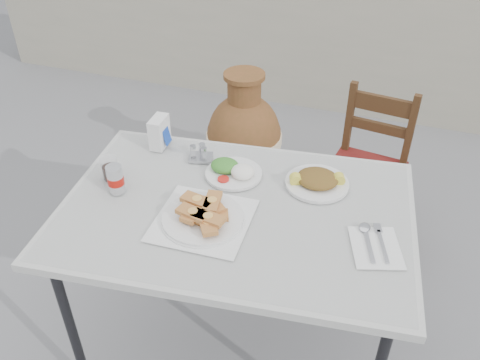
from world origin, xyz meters
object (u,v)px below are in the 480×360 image
(cafe_table, at_px, (236,219))
(pide_plate, at_px, (203,214))
(cola_glass, at_px, (110,170))
(condiment_caddy, at_px, (200,154))
(soda_can, at_px, (116,179))
(terracotta_urn, at_px, (244,139))
(chair, at_px, (367,168))
(salad_rice_plate, at_px, (233,170))
(salad_chopped_plate, at_px, (317,180))
(napkin_holder, at_px, (159,132))

(cafe_table, distance_m, pide_plate, 0.16)
(cola_glass, distance_m, condiment_caddy, 0.37)
(soda_can, relative_size, terracotta_urn, 0.14)
(cafe_table, height_order, chair, chair)
(cola_glass, bearing_deg, chair, 44.87)
(salad_rice_plate, bearing_deg, salad_chopped_plate, 7.54)
(pide_plate, xyz_separation_m, soda_can, (-0.37, 0.05, 0.03))
(soda_can, bearing_deg, condiment_caddy, 55.20)
(cafe_table, relative_size, napkin_holder, 10.34)
(condiment_caddy, bearing_deg, cafe_table, -45.92)
(salad_rice_plate, bearing_deg, cola_glass, -158.28)
(cafe_table, distance_m, terracotta_urn, 1.21)
(pide_plate, distance_m, cola_glass, 0.45)
(soda_can, xyz_separation_m, cola_glass, (-0.07, 0.07, -0.02))
(cafe_table, bearing_deg, pide_plate, -128.81)
(napkin_holder, bearing_deg, cafe_table, -36.20)
(cafe_table, xyz_separation_m, cola_glass, (-0.52, 0.01, 0.10))
(napkin_holder, bearing_deg, soda_can, -94.58)
(napkin_holder, height_order, chair, napkin_holder)
(cafe_table, xyz_separation_m, soda_can, (-0.46, -0.05, 0.11))
(cola_glass, relative_size, terracotta_urn, 0.12)
(salad_chopped_plate, bearing_deg, cafe_table, -137.02)
(cola_glass, relative_size, condiment_caddy, 0.81)
(napkin_holder, bearing_deg, terracotta_urn, 79.47)
(chair, bearing_deg, salad_rice_plate, -114.70)
(cafe_table, distance_m, chair, 1.05)
(cola_glass, bearing_deg, condiment_caddy, 40.61)
(napkin_holder, height_order, terracotta_urn, napkin_holder)
(napkin_holder, bearing_deg, cola_glass, -108.17)
(salad_rice_plate, xyz_separation_m, napkin_holder, (-0.37, 0.10, 0.05))
(soda_can, height_order, terracotta_urn, soda_can)
(salad_rice_plate, height_order, condiment_caddy, condiment_caddy)
(cafe_table, relative_size, cola_glass, 14.85)
(cafe_table, distance_m, salad_chopped_plate, 0.35)
(condiment_caddy, distance_m, terracotta_urn, 0.96)
(chair, bearing_deg, soda_can, -122.90)
(chair, distance_m, terracotta_urn, 0.76)
(salad_chopped_plate, xyz_separation_m, soda_can, (-0.71, -0.29, 0.04))
(salad_chopped_plate, relative_size, terracotta_urn, 0.31)
(terracotta_urn, bearing_deg, pide_plate, -78.09)
(salad_chopped_plate, bearing_deg, pide_plate, -134.69)
(soda_can, xyz_separation_m, chair, (0.86, 0.99, -0.40))
(pide_plate, relative_size, condiment_caddy, 3.01)
(cafe_table, xyz_separation_m, terracotta_urn, (-0.34, 1.10, -0.36))
(cafe_table, height_order, condiment_caddy, condiment_caddy)
(soda_can, height_order, napkin_holder, napkin_holder)
(pide_plate, xyz_separation_m, terracotta_urn, (-0.25, 1.21, -0.44))
(condiment_caddy, distance_m, chair, 1.01)
(salad_rice_plate, distance_m, chair, 0.96)
(condiment_caddy, relative_size, terracotta_urn, 0.14)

